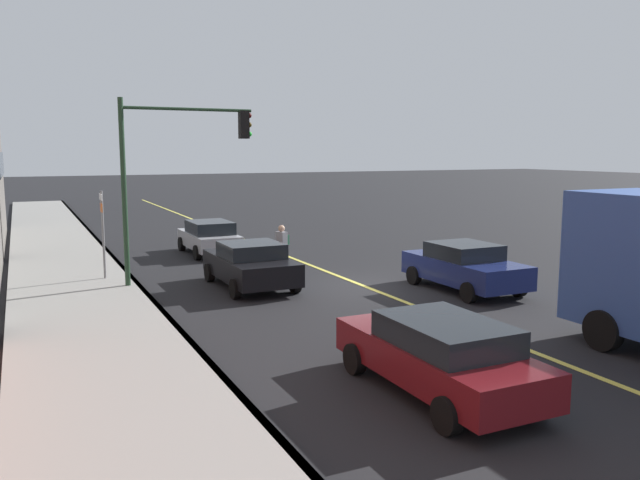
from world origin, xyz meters
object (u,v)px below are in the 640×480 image
at_px(car_maroon, 439,354).
at_px(car_silver, 209,237).
at_px(traffic_light_mast, 175,159).
at_px(street_sign_post, 103,229).
at_px(pedestrian_with_backpack, 282,245).
at_px(car_black, 250,264).
at_px(car_navy, 464,266).

relative_size(car_maroon, car_silver, 1.12).
bearing_deg(traffic_light_mast, car_silver, -24.68).
relative_size(car_silver, traffic_light_mast, 0.68).
height_order(car_maroon, street_sign_post, street_sign_post).
xyz_separation_m(car_maroon, street_sign_post, (12.67, 4.17, 1.04)).
bearing_deg(pedestrian_with_backpack, car_black, 132.07).
xyz_separation_m(car_silver, traffic_light_mast, (-5.72, 2.63, 3.31)).
distance_m(car_maroon, car_black, 9.95).
height_order(car_maroon, car_black, car_black).
bearing_deg(traffic_light_mast, car_black, -121.23).
bearing_deg(car_silver, pedestrian_with_backpack, -168.48).
distance_m(car_maroon, street_sign_post, 13.38).
bearing_deg(car_maroon, car_silver, -1.80).
xyz_separation_m(car_black, traffic_light_mast, (1.23, 2.03, 3.31)).
relative_size(car_navy, street_sign_post, 1.40).
height_order(car_black, car_silver, car_black).
bearing_deg(car_silver, traffic_light_mast, 155.32).
bearing_deg(street_sign_post, car_navy, -121.05).
distance_m(pedestrian_with_backpack, traffic_light_mast, 4.81).
relative_size(car_black, pedestrian_with_backpack, 2.42).
relative_size(car_black, traffic_light_mast, 0.72).
distance_m(car_navy, street_sign_post, 11.66).
bearing_deg(car_silver, car_black, 175.09).
xyz_separation_m(car_navy, pedestrian_with_backpack, (4.81, 4.15, 0.27)).
bearing_deg(pedestrian_with_backpack, traffic_light_mast, 94.67).
xyz_separation_m(car_maroon, traffic_light_mast, (11.18, 2.10, 3.31)).
height_order(car_navy, car_silver, car_navy).
height_order(car_silver, traffic_light_mast, traffic_light_mast).
bearing_deg(car_silver, car_navy, -152.81).
bearing_deg(car_maroon, car_black, 0.38).
height_order(pedestrian_with_backpack, street_sign_post, street_sign_post).
bearing_deg(car_black, car_maroon, -179.62).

